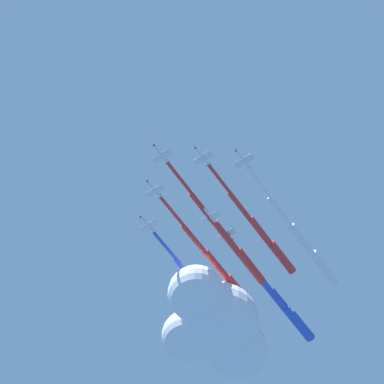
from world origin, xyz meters
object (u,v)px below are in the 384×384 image
jet_port_inner (262,233)px  jet_port_outer (277,298)px  jet_lead (229,240)px  jet_port_mid (304,242)px  jet_starboard_outer (283,303)px  jet_starboard_inner (219,267)px  jet_starboard_mid (209,297)px

jet_port_inner → jet_port_outer: size_ratio=0.87×
jet_lead → jet_port_mid: jet_port_mid is taller
jet_port_mid → jet_port_outer: (-15.52, -23.23, -3.32)m
jet_lead → jet_port_mid: size_ratio=1.01×
jet_starboard_outer → jet_lead: bearing=-4.5°
jet_starboard_inner → jet_starboard_outer: (-30.19, 14.47, -1.53)m
jet_port_inner → jet_port_mid: (-13.89, 12.67, 0.87)m
jet_lead → jet_port_inner: jet_port_inner is taller
jet_starboard_inner → jet_starboard_outer: jet_starboard_inner is taller
jet_starboard_inner → jet_starboard_mid: bearing=-131.9°
jet_starboard_inner → jet_starboard_mid: jet_starboard_mid is taller
jet_port_inner → jet_port_outer: (-29.41, -10.56, -2.45)m
jet_starboard_inner → jet_port_inner: bearing=80.8°
jet_port_inner → jet_starboard_outer: (-34.11, -9.89, -0.73)m
jet_lead → jet_starboard_inner: size_ratio=1.03×
jet_port_inner → jet_starboard_mid: size_ratio=0.97×
jet_lead → jet_port_outer: 35.76m
jet_lead → jet_starboard_outer: jet_starboard_outer is taller
jet_starboard_inner → jet_port_mid: bearing=105.1°
jet_port_mid → jet_starboard_outer: 30.35m
jet_port_mid → jet_port_inner: bearing=-42.4°
jet_port_inner → jet_starboard_mid: (-14.52, -36.16, 1.02)m
jet_port_mid → jet_port_outer: size_ratio=0.94×
jet_starboard_inner → jet_lead: bearing=47.9°
jet_port_inner → jet_starboard_inner: (-3.92, -24.36, 0.80)m
jet_lead → jet_starboard_inner: jet_starboard_inner is taller
jet_port_mid → jet_port_outer: jet_port_mid is taller
jet_port_inner → jet_starboard_inner: jet_starboard_inner is taller
jet_lead → jet_port_outer: (-35.67, 2.51, -0.49)m
jet_port_mid → jet_starboard_outer: jet_port_mid is taller
jet_port_outer → jet_lead: bearing=-4.0°
jet_starboard_inner → jet_port_mid: size_ratio=0.98×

